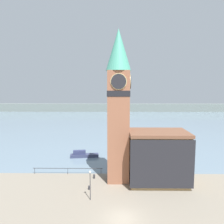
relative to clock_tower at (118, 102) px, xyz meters
The scene contains 10 objects.
ground_plane 17.14m from the clock_tower, 88.38° to the right, with size 160.00×160.00×0.00m, color gray.
water 64.07m from the clock_tower, 89.72° to the left, with size 160.00×120.00×0.00m.
far_shoreline 103.25m from the clock_tower, 89.83° to the left, with size 180.00×3.00×5.00m.
pier_railing 15.48m from the clock_tower, 165.00° to the left, with size 12.68×0.08×1.09m.
clock_tower is the anchor object (origin of this frame).
pier_building 11.09m from the clock_tower, ahead, with size 9.61×6.65×8.58m.
boat_near 19.10m from the clock_tower, 122.67° to the left, with size 6.39×2.22×1.56m.
mooring_bollard_near 13.49m from the clock_tower, behind, with size 0.34×0.34×0.77m.
mooring_bollard_far 14.12m from the clock_tower, 141.99° to the right, with size 0.31×0.31×0.65m.
lamp_post 12.90m from the clock_tower, 121.03° to the right, with size 0.32×0.32×4.22m.
Camera 1 is at (-0.90, -24.62, 15.74)m, focal length 35.00 mm.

